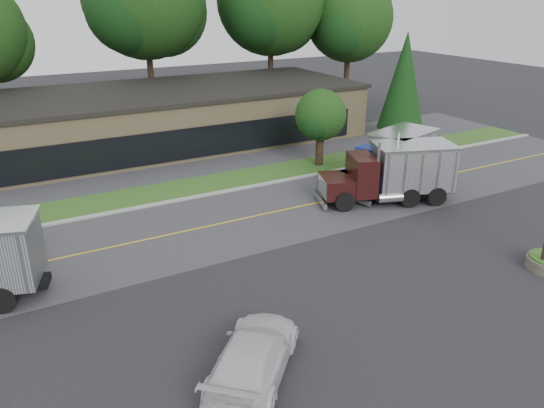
% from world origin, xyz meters
% --- Properties ---
extents(ground, '(140.00, 140.00, 0.00)m').
position_xyz_m(ground, '(0.00, 0.00, 0.00)').
color(ground, '#2E2E33').
rests_on(ground, ground).
extents(road, '(60.00, 8.00, 0.02)m').
position_xyz_m(road, '(0.00, 9.00, 0.00)').
color(road, '#4B4B50').
rests_on(road, ground).
extents(center_line, '(60.00, 0.12, 0.01)m').
position_xyz_m(center_line, '(0.00, 9.00, 0.00)').
color(center_line, gold).
rests_on(center_line, ground).
extents(curb, '(60.00, 0.30, 0.12)m').
position_xyz_m(curb, '(0.00, 13.20, 0.00)').
color(curb, '#9E9E99').
rests_on(curb, ground).
extents(grass_verge, '(60.00, 3.40, 0.03)m').
position_xyz_m(grass_verge, '(0.00, 15.00, 0.00)').
color(grass_verge, '#23531C').
rests_on(grass_verge, ground).
extents(far_parking, '(60.00, 7.00, 0.02)m').
position_xyz_m(far_parking, '(0.00, 20.00, 0.00)').
color(far_parking, '#4B4B50').
rests_on(far_parking, ground).
extents(strip_mall, '(32.00, 12.00, 4.00)m').
position_xyz_m(strip_mall, '(2.00, 26.00, 2.00)').
color(strip_mall, tan).
rests_on(strip_mall, ground).
extents(tree_far_c, '(11.50, 10.83, 16.41)m').
position_xyz_m(tree_far_c, '(4.18, 34.14, 10.47)').
color(tree_far_c, '#382619').
rests_on(tree_far_c, ground).
extents(tree_far_d, '(11.06, 10.41, 15.77)m').
position_xyz_m(tree_far_d, '(16.17, 33.13, 10.07)').
color(tree_far_d, '#382619').
rests_on(tree_far_d, ground).
extents(tree_far_e, '(9.29, 8.74, 13.25)m').
position_xyz_m(tree_far_e, '(24.14, 31.11, 8.46)').
color(tree_far_e, '#382619').
rests_on(tree_far_e, ground).
extents(evergreen_right, '(3.77, 3.77, 8.57)m').
position_xyz_m(evergreen_right, '(20.00, 18.00, 4.71)').
color(evergreen_right, '#382619').
rests_on(evergreen_right, ground).
extents(tree_verge, '(3.73, 3.52, 5.33)m').
position_xyz_m(tree_verge, '(10.06, 15.04, 3.38)').
color(tree_verge, '#382619').
rests_on(tree_verge, ground).
extents(dump_truck_blue, '(7.54, 4.43, 3.36)m').
position_xyz_m(dump_truck_blue, '(11.55, 9.14, 1.80)').
color(dump_truck_blue, black).
rests_on(dump_truck_blue, ground).
extents(dump_truck_maroon, '(7.96, 4.91, 3.36)m').
position_xyz_m(dump_truck_maroon, '(9.94, 7.21, 1.80)').
color(dump_truck_maroon, black).
rests_on(dump_truck_maroon, ground).
extents(rally_car, '(5.13, 5.26, 1.52)m').
position_xyz_m(rally_car, '(-4.12, -2.41, 0.76)').
color(rally_car, silver).
rests_on(rally_car, ground).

